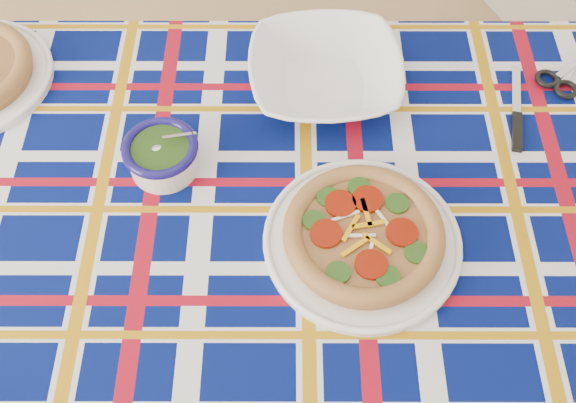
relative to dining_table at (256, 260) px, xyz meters
name	(u,v)px	position (x,y,z in m)	size (l,w,h in m)	color
floor	(27,333)	(-0.57, 0.41, -0.72)	(4.00, 4.00, 0.00)	#A57E55
dining_table	(256,260)	(0.00, 0.00, 0.00)	(1.98, 1.66, 0.79)	brown
tablecloth	(255,254)	(0.00, 0.00, 0.03)	(1.72, 1.09, 0.11)	#040E51
main_focaccia_plate	(364,234)	(0.16, -0.09, 0.12)	(0.34, 0.34, 0.07)	#936034
pesto_bowl	(162,154)	(-0.09, 0.20, 0.12)	(0.14, 0.14, 0.08)	black
serving_bowl	(325,74)	(0.26, 0.26, 0.12)	(0.30, 0.30, 0.07)	white
table_knife	(517,92)	(0.60, 0.09, 0.09)	(0.24, 0.02, 0.01)	silver
kitchen_scissors	(576,63)	(0.76, 0.10, 0.09)	(0.20, 0.10, 0.02)	silver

